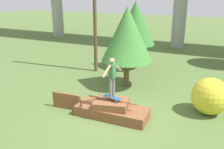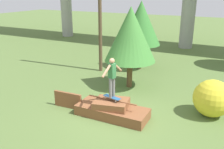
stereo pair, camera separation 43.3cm
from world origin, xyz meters
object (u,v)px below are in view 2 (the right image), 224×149
tree_behind_right (141,23)px  tree_mid_back (131,34)px  bush_yellow_flowering (212,98)px  skateboard (112,97)px  skater (112,75)px

tree_behind_right → tree_mid_back: bearing=-77.8°
tree_behind_right → bush_yellow_flowering: 6.74m
skateboard → bush_yellow_flowering: bush_yellow_flowering is taller
tree_behind_right → bush_yellow_flowering: size_ratio=2.81×
tree_behind_right → bush_yellow_flowering: bearing=-43.7°
tree_mid_back → bush_yellow_flowering: bearing=-18.9°
skateboard → bush_yellow_flowering: 3.79m
tree_behind_right → tree_mid_back: size_ratio=1.03×
skater → tree_mid_back: tree_mid_back is taller
tree_behind_right → skater: bearing=-78.2°
skateboard → bush_yellow_flowering: bearing=27.8°
skateboard → skater: bearing=171.9°
skater → tree_mid_back: bearing=101.4°
skateboard → tree_mid_back: bearing=101.4°
tree_mid_back → bush_yellow_flowering: 4.62m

